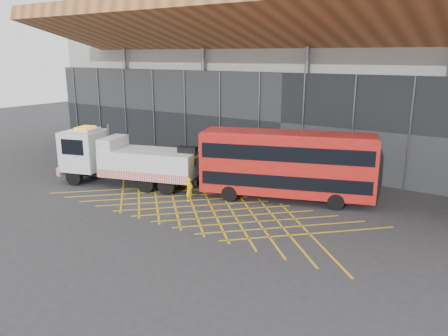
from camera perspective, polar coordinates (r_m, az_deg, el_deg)
The scene contains 6 objects.
ground_plane at distance 29.10m, azimuth -6.58°, elevation -4.36°, with size 120.00×120.00×0.00m, color #2B2A2D.
road_markings at distance 27.67m, azimuth -2.78°, elevation -5.28°, with size 21.56×7.16×0.01m.
construction_building at distance 42.38m, azimuth 12.00°, elevation 13.71°, with size 55.00×23.97×18.00m.
recovery_truck at distance 32.86m, azimuth -12.88°, elevation 1.17°, with size 12.24×5.80×4.29m.
bus_towed at distance 28.78m, azimuth 8.16°, elevation 0.64°, with size 11.41×6.21×4.57m.
worker at distance 28.89m, azimuth -4.54°, elevation -2.79°, with size 0.58×0.38×1.59m, color yellow.
Camera 1 is at (18.05, -20.79, 9.41)m, focal length 35.00 mm.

